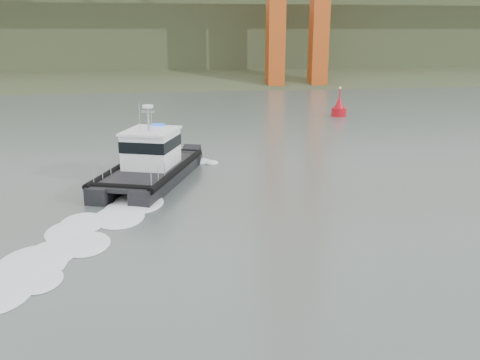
# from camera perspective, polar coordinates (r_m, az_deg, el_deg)

# --- Properties ---
(ground) EXTENTS (400.00, 400.00, 0.00)m
(ground) POSITION_cam_1_polar(r_m,az_deg,el_deg) (23.67, 1.45, -9.70)
(ground) COLOR #485652
(ground) RESTS_ON ground
(headlands) EXTENTS (500.00, 105.36, 27.12)m
(headlands) POSITION_cam_1_polar(r_m,az_deg,el_deg) (146.59, -7.91, 14.34)
(headlands) COLOR #2F3D23
(headlands) RESTS_ON ground
(patrol_boat) EXTENTS (7.81, 12.06, 5.50)m
(patrol_boat) POSITION_cam_1_polar(r_m,az_deg,el_deg) (37.32, -9.57, 1.88)
(patrol_boat) COLOR black
(patrol_boat) RESTS_ON ground
(nav_buoy) EXTENTS (1.82, 1.82, 3.79)m
(nav_buoy) POSITION_cam_1_polar(r_m,az_deg,el_deg) (66.84, 10.53, 7.56)
(nav_buoy) COLOR #B20C16
(nav_buoy) RESTS_ON ground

